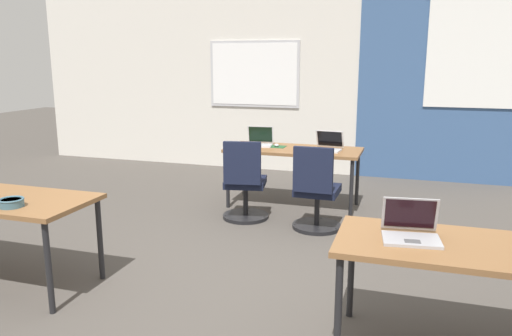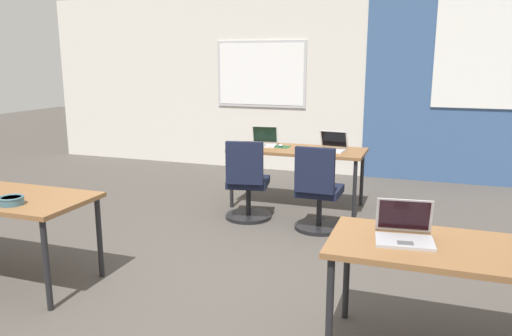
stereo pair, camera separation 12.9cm
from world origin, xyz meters
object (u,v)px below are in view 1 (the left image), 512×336
(laptop_far_right, at_px, (327,146))
(laptop_near_right_inner, at_px, (411,230))
(desk_near_right, at_px, (477,256))
(laptop_far_left, at_px, (259,141))
(chair_far_left, at_px, (245,187))
(snack_bowl, at_px, (11,202))
(desk_far_center, at_px, (294,153))
(chair_far_right, at_px, (316,196))
(mouse_far_left, at_px, (277,145))

(laptop_far_right, distance_m, laptop_near_right_inner, 2.96)
(desk_near_right, relative_size, laptop_far_left, 4.43)
(laptop_far_right, bearing_deg, laptop_far_left, -179.20)
(desk_near_right, bearing_deg, chair_far_left, 135.44)
(desk_near_right, relative_size, snack_bowl, 9.01)
(desk_far_center, relative_size, laptop_near_right_inner, 4.41)
(laptop_far_left, distance_m, chair_far_left, 0.88)
(desk_far_center, relative_size, laptop_far_left, 4.43)
(desk_far_center, relative_size, laptop_far_right, 4.45)
(laptop_far_right, relative_size, snack_bowl, 2.03)
(chair_far_left, bearing_deg, laptop_far_right, -149.15)
(chair_far_right, height_order, laptop_near_right_inner, laptop_near_right_inner)
(chair_far_right, bearing_deg, laptop_far_left, -43.32)
(desk_far_center, xyz_separation_m, laptop_far_right, (0.40, 0.01, 0.11))
(desk_near_right, distance_m, laptop_far_left, 3.64)
(desk_far_center, bearing_deg, laptop_near_right_inner, -63.62)
(desk_far_center, xyz_separation_m, mouse_far_left, (-0.23, 0.05, 0.08))
(laptop_far_right, height_order, snack_bowl, laptop_far_right)
(laptop_far_right, relative_size, laptop_far_left, 1.00)
(laptop_far_left, height_order, chair_far_left, laptop_far_left)
(desk_near_right, bearing_deg, laptop_far_right, 115.58)
(laptop_far_left, relative_size, laptop_near_right_inner, 1.00)
(desk_far_center, xyz_separation_m, chair_far_left, (-0.39, -0.69, -0.28))
(chair_far_right, bearing_deg, laptop_far_right, -86.75)
(laptop_far_right, bearing_deg, chair_far_left, -132.63)
(mouse_far_left, relative_size, laptop_near_right_inner, 0.31)
(mouse_far_left, distance_m, snack_bowl, 3.25)
(desk_near_right, xyz_separation_m, laptop_far_right, (-1.35, 2.81, 0.11))
(chair_far_right, bearing_deg, chair_far_left, -5.74)
(chair_far_left, xyz_separation_m, laptop_near_right_inner, (1.77, -2.09, 0.39))
(laptop_near_right_inner, relative_size, snack_bowl, 2.05)
(chair_far_right, distance_m, chair_far_left, 0.83)
(chair_far_right, xyz_separation_m, laptop_far_left, (-0.90, 0.88, 0.39))
(desk_near_right, xyz_separation_m, laptop_near_right_inner, (-0.37, 0.02, 0.11))
(chair_far_left, bearing_deg, laptop_near_right_inner, 119.40)
(desk_near_right, xyz_separation_m, chair_far_right, (-1.32, 2.01, -0.28))
(snack_bowl, bearing_deg, laptop_near_right_inner, 4.16)
(laptop_far_right, height_order, laptop_near_right_inner, laptop_near_right_inner)
(desk_far_center, distance_m, laptop_near_right_inner, 3.11)
(desk_near_right, relative_size, chair_far_left, 1.74)
(desk_near_right, distance_m, snack_bowl, 3.15)
(laptop_far_right, distance_m, chair_far_right, 0.90)
(desk_near_right, xyz_separation_m, desk_far_center, (-1.75, 2.80, 0.00))
(desk_far_center, height_order, laptop_far_left, laptop_far_left)
(desk_far_center, height_order, chair_far_right, chair_far_right)
(desk_far_center, distance_m, snack_bowl, 3.29)
(chair_far_left, bearing_deg, snack_bowl, 55.52)
(desk_near_right, bearing_deg, laptop_near_right_inner, 177.33)
(laptop_far_right, height_order, mouse_far_left, laptop_far_right)
(desk_near_right, height_order, laptop_far_left, laptop_far_left)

